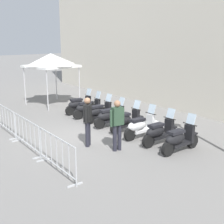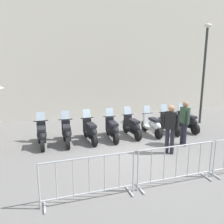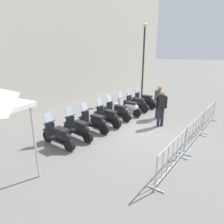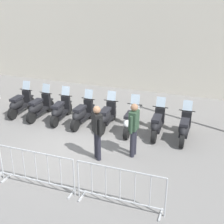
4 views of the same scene
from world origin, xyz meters
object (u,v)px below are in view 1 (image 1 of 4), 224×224
Objects in this scene: barrier_segment_1 at (27,134)px; officer_mid_plaza at (88,119)px; officer_near_row_end at (117,122)px; canopy_tent at (51,60)px; motorcycle_3 at (110,117)px; motorcycle_4 at (126,121)px; motorcycle_1 at (88,108)px; motorcycle_6 at (159,132)px; barrier_segment_0 at (6,120)px; motorcycle_0 at (79,105)px; motorcycle_2 at (99,112)px; motorcycle_5 at (141,126)px; motorcycle_7 at (179,139)px; barrier_segment_2 at (57,155)px.

officer_mid_plaza reaches higher than barrier_segment_1.
officer_near_row_end is 0.59× the size of canopy_tent.
motorcycle_4 is at bearing -4.52° from motorcycle_3.
motorcycle_1 and motorcycle_6 have the same top height.
barrier_segment_1 is at bearing -128.59° from officer_mid_plaza.
motorcycle_3 is 0.99× the size of motorcycle_6.
barrier_segment_0 is (-5.30, -3.02, 0.07)m from motorcycle_6.
officer_mid_plaza reaches higher than barrier_segment_0.
motorcycle_2 is at bearing -12.94° from motorcycle_0.
barrier_segment_0 is at bearing -144.22° from motorcycle_5.
motorcycle_7 is 0.99× the size of officer_near_row_end.
motorcycle_5 reaches higher than barrier_segment_2.
motorcycle_4 is 4.36m from barrier_segment_2.
motorcycle_3 is at bearing 114.82° from officer_mid_plaza.
barrier_segment_0 and barrier_segment_2 have the same top height.
barrier_segment_2 is 1.26× the size of officer_mid_plaza.
motorcycle_3 and motorcycle_7 have the same top height.
motorcycle_4 is 2.24m from officer_mid_plaza.
motorcycle_3 is (0.90, -0.20, 0.00)m from motorcycle_2.
motorcycle_4 is at bearing 103.99° from barrier_segment_2.
motorcycle_0 is at bearing 169.25° from motorcycle_4.
motorcycle_2 is 1.00× the size of motorcycle_6.
officer_near_row_end reaches higher than barrier_segment_2.
motorcycle_4 is 2.81m from motorcycle_7.
motorcycle_6 is 6.10m from barrier_segment_0.
barrier_segment_2 is at bearing -10.76° from barrier_segment_1.
motorcycle_2 is 2.81m from motorcycle_5.
motorcycle_4 is at bearing 169.04° from motorcycle_6.
barrier_segment_0 is (-3.46, -3.38, 0.07)m from motorcycle_4.
motorcycle_5 is 0.59× the size of canopy_tent.
motorcycle_5 is (0.91, -0.23, 0.00)m from motorcycle_4.
officer_mid_plaza is (-0.96, 2.05, 0.45)m from barrier_segment_2.
motorcycle_6 is at bearing -8.79° from motorcycle_3.
motorcycle_6 is 1.00× the size of officer_mid_plaza.
motorcycle_1 is at bearing 110.29° from barrier_segment_1.
motorcycle_6 is at bearing 167.99° from motorcycle_7.
barrier_segment_1 is 0.75× the size of canopy_tent.
motorcycle_3 is at bearing 170.75° from motorcycle_5.
canopy_tent is (-7.40, 1.33, 2.06)m from motorcycle_5.
barrier_segment_1 is 2.30m from barrier_segment_2.
motorcycle_2 is at bearing 169.62° from motorcycle_5.
barrier_segment_2 is at bearing -92.15° from officer_near_row_end.
motorcycle_4 is 2.21m from officer_near_row_end.
officer_near_row_end and officer_mid_plaza have the same top height.
motorcycle_4 is 0.79× the size of barrier_segment_2.
motorcycle_3 is 0.78× the size of barrier_segment_1.
barrier_segment_2 is at bearing -76.01° from motorcycle_4.
motorcycle_0 is 4.78m from officer_mid_plaza.
motorcycle_0 is 5.14m from barrier_segment_1.
motorcycle_0 is 1.01× the size of motorcycle_1.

